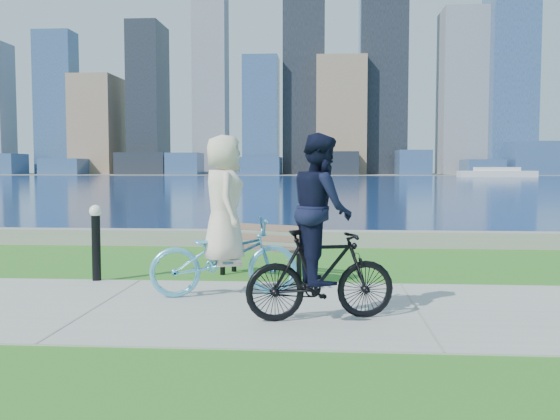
{
  "coord_description": "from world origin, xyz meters",
  "views": [
    {
      "loc": [
        -1.13,
        -7.64,
        1.78
      ],
      "look_at": [
        -1.84,
        2.07,
        1.1
      ],
      "focal_mm": 40.0,
      "sensor_mm": 36.0,
      "label": 1
    }
  ],
  "objects_px": {
    "bollard_lamp": "(96,238)",
    "cyclist_woman": "(224,236)",
    "cyclist_man": "(321,242)",
    "park_bench": "(267,245)"
  },
  "relations": [
    {
      "from": "cyclist_woman",
      "to": "cyclist_man",
      "type": "height_order",
      "value": "cyclist_woman"
    },
    {
      "from": "bollard_lamp",
      "to": "cyclist_man",
      "type": "bearing_deg",
      "value": -32.81
    },
    {
      "from": "park_bench",
      "to": "cyclist_man",
      "type": "bearing_deg",
      "value": -50.28
    },
    {
      "from": "cyclist_woman",
      "to": "cyclist_man",
      "type": "relative_size",
      "value": 1.02
    },
    {
      "from": "cyclist_man",
      "to": "bollard_lamp",
      "type": "bearing_deg",
      "value": 43.31
    },
    {
      "from": "bollard_lamp",
      "to": "cyclist_man",
      "type": "distance_m",
      "value": 4.15
    },
    {
      "from": "park_bench",
      "to": "cyclist_man",
      "type": "relative_size",
      "value": 0.78
    },
    {
      "from": "bollard_lamp",
      "to": "cyclist_woman",
      "type": "bearing_deg",
      "value": -24.41
    },
    {
      "from": "cyclist_man",
      "to": "park_bench",
      "type": "bearing_deg",
      "value": 2.87
    },
    {
      "from": "cyclist_woman",
      "to": "cyclist_man",
      "type": "xyz_separation_m",
      "value": [
        1.32,
        -1.27,
        0.09
      ]
    }
  ]
}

